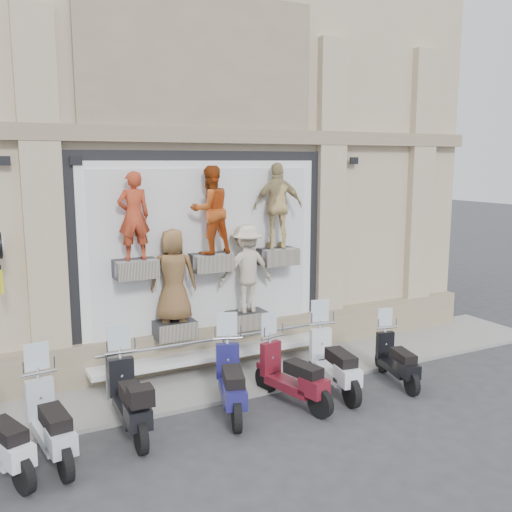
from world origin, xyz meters
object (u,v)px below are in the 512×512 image
(scooter_e, at_px, (231,368))
(scooter_g, at_px, (334,350))
(guard_rail, at_px, (224,359))
(scooter_d, at_px, (129,385))
(scooter_h, at_px, (397,349))
(scooter_f, at_px, (292,363))
(scooter_c, at_px, (50,408))

(scooter_e, bearing_deg, scooter_g, 16.80)
(scooter_g, bearing_deg, guard_rail, 148.09)
(guard_rail, relative_size, scooter_d, 2.51)
(scooter_g, height_order, scooter_h, scooter_g)
(scooter_f, relative_size, scooter_g, 0.96)
(scooter_c, relative_size, scooter_e, 0.98)
(scooter_d, xyz_separation_m, scooter_f, (2.88, -0.26, -0.03))
(scooter_c, distance_m, scooter_g, 5.13)
(guard_rail, height_order, scooter_e, scooter_e)
(guard_rail, height_order, scooter_c, scooter_c)
(scooter_c, height_order, scooter_g, scooter_g)
(scooter_f, xyz_separation_m, scooter_h, (2.34, -0.09, -0.09))
(scooter_g, bearing_deg, scooter_f, -163.23)
(guard_rail, xyz_separation_m, scooter_c, (-3.48, -1.58, 0.34))
(guard_rail, xyz_separation_m, scooter_g, (1.65, -1.42, 0.36))
(scooter_h, bearing_deg, scooter_g, -176.13)
(guard_rail, height_order, scooter_d, scooter_d)
(scooter_g, bearing_deg, scooter_e, -172.52)
(scooter_f, bearing_deg, guard_rail, 99.99)
(scooter_f, distance_m, scooter_g, 1.01)
(scooter_g, bearing_deg, scooter_h, -0.56)
(scooter_e, height_order, scooter_f, scooter_e)
(scooter_d, height_order, scooter_h, scooter_d)
(scooter_e, xyz_separation_m, scooter_g, (2.11, -0.05, 0.01))
(scooter_d, relative_size, scooter_f, 1.04)
(scooter_d, relative_size, scooter_g, 1.00)
(scooter_c, bearing_deg, guard_rail, 18.09)
(scooter_d, bearing_deg, scooter_h, -1.29)
(scooter_f, height_order, scooter_g, scooter_g)
(scooter_g, xyz_separation_m, scooter_h, (1.34, -0.22, -0.13))
(guard_rail, height_order, scooter_g, scooter_g)
(guard_rail, bearing_deg, scooter_g, -40.85)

